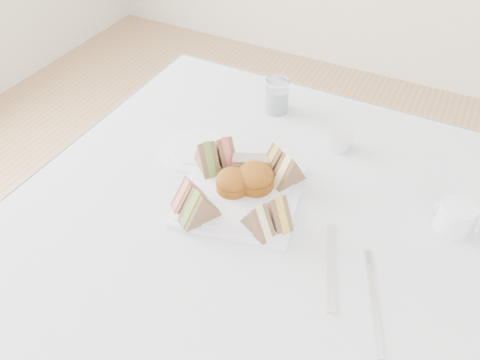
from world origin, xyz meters
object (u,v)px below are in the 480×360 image
at_px(table, 252,302).
at_px(serving_plate, 240,194).
at_px(creamer_jug, 455,217).
at_px(water_glass, 277,96).

bearing_deg(table, serving_plate, 162.41).
xyz_separation_m(table, creamer_jug, (0.39, 0.13, 0.41)).
bearing_deg(table, creamer_jug, 19.00).
bearing_deg(water_glass, table, -72.97).
bearing_deg(water_glass, creamer_jug, -24.20).
height_order(serving_plate, water_glass, water_glass).
height_order(table, serving_plate, serving_plate).
distance_m(table, water_glass, 0.56).
bearing_deg(water_glass, serving_plate, -79.30).
bearing_deg(creamer_jug, table, -160.69).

